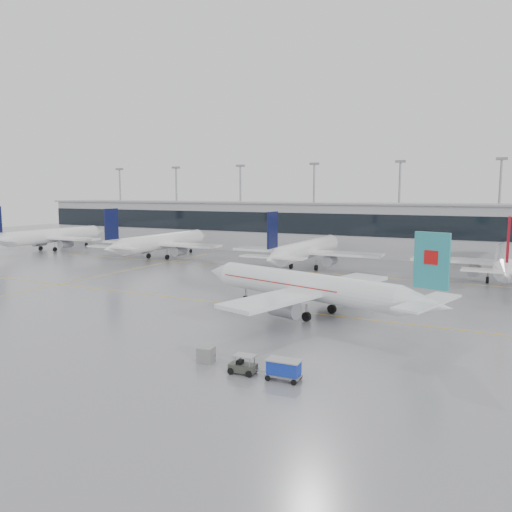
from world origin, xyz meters
The scene contains 16 objects.
ground centered at (0.00, 0.00, 0.00)m, with size 320.00×320.00×0.00m, color gray.
taxi_line_main centered at (0.00, 0.00, 0.01)m, with size 120.00×0.25×0.01m, color #EBAC11.
taxi_line_north centered at (0.00, 30.00, 0.01)m, with size 120.00×0.25×0.01m, color #EBAC11.
taxi_line_cross centered at (-30.00, 15.00, 0.01)m, with size 0.25×60.00×0.01m, color #EBAC11.
terminal centered at (0.00, 62.00, 6.00)m, with size 180.00×15.00×12.00m, color #9F9FA3.
terminal_glass centered at (0.00, 54.45, 7.50)m, with size 180.00×0.20×5.00m, color black.
terminal_roof centered at (0.00, 62.00, 12.20)m, with size 182.00×16.00×0.40m, color gray.
light_masts centered at (0.00, 68.00, 13.34)m, with size 156.40×1.00×22.60m.
air_canada_jet centered at (14.07, -1.05, 3.45)m, with size 34.70×27.98×10.94m.
parked_jet_a centered at (-70.00, 33.69, 3.71)m, with size 29.64×36.96×11.72m.
parked_jet_b centered at (-35.00, 33.69, 3.71)m, with size 29.64×36.96×11.72m.
parked_jet_c centered at (0.00, 33.69, 3.71)m, with size 29.64×36.96×11.72m.
parked_jet_d centered at (35.00, 33.69, 3.71)m, with size 29.64×36.96×11.72m.
baggage_tug centered at (15.86, -22.06, 0.57)m, with size 3.34×1.48×1.61m.
baggage_cart centered at (19.45, -21.89, 0.99)m, with size 2.81×1.66×1.69m.
gse_unit centered at (11.62, -21.01, 0.67)m, with size 1.34×1.24×1.34m, color gray.
Camera 1 is at (34.55, -56.94, 14.82)m, focal length 35.00 mm.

